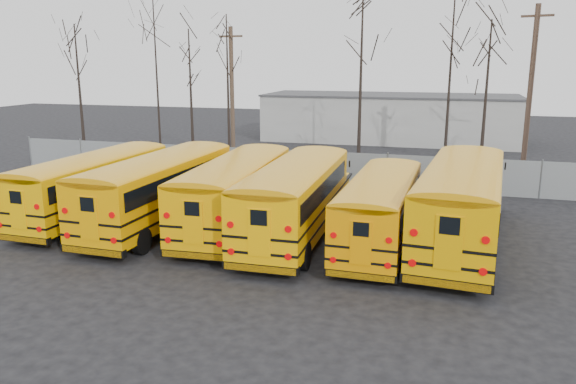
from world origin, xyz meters
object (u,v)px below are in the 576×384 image
(utility_pole_right, at_px, (530,91))
(bus_d, at_px, (297,193))
(bus_e, at_px, (381,204))
(bus_a, at_px, (96,180))
(bus_f, at_px, (462,197))
(bus_b, at_px, (162,184))
(bus_c, at_px, (237,187))
(utility_pole_left, at_px, (232,96))

(utility_pole_right, bearing_deg, bus_d, -102.64)
(bus_e, bearing_deg, bus_d, 179.02)
(bus_a, distance_m, bus_e, 13.07)
(bus_f, bearing_deg, bus_e, -161.63)
(utility_pole_right, bearing_deg, bus_b, -115.59)
(bus_b, distance_m, utility_pole_right, 22.82)
(bus_b, distance_m, bus_f, 12.58)
(bus_d, distance_m, bus_e, 3.44)
(utility_pole_right, bearing_deg, bus_c, -110.16)
(bus_c, height_order, bus_f, bus_f)
(bus_c, distance_m, bus_e, 6.27)
(bus_e, relative_size, utility_pole_left, 1.11)
(utility_pole_left, bearing_deg, bus_d, -55.11)
(bus_a, bearing_deg, utility_pole_left, 86.25)
(bus_b, height_order, bus_c, bus_b)
(bus_d, height_order, utility_pole_left, utility_pole_left)
(bus_d, bearing_deg, bus_a, 177.67)
(bus_a, bearing_deg, bus_b, -2.95)
(bus_d, bearing_deg, utility_pole_right, 55.16)
(bus_a, xyz_separation_m, bus_f, (16.08, 0.36, 0.21))
(utility_pole_left, xyz_separation_m, utility_pole_right, (18.67, 1.32, 0.55))
(bus_b, relative_size, bus_c, 1.02)
(bus_a, distance_m, bus_c, 6.83)
(bus_c, bearing_deg, utility_pole_left, 109.18)
(utility_pole_left, height_order, utility_pole_right, utility_pole_right)
(bus_a, height_order, bus_d, bus_d)
(utility_pole_right, bearing_deg, utility_pole_left, -154.74)
(bus_d, xyz_separation_m, bus_e, (3.43, -0.13, -0.19))
(bus_f, bearing_deg, utility_pole_right, 80.18)
(bus_c, bearing_deg, bus_b, -173.88)
(bus_d, xyz_separation_m, utility_pole_right, (10.32, 15.39, 3.44))
(bus_b, xyz_separation_m, bus_f, (12.56, 0.64, 0.12))
(bus_e, bearing_deg, bus_f, 14.75)
(bus_e, distance_m, utility_pole_right, 17.37)
(bus_c, bearing_deg, bus_d, -12.69)
(bus_e, height_order, utility_pole_left, utility_pole_left)
(bus_c, bearing_deg, bus_a, 179.14)
(bus_f, xyz_separation_m, utility_pole_left, (-14.79, 13.48, 2.77))
(bus_b, xyz_separation_m, utility_pole_right, (16.45, 15.44, 3.44))
(bus_d, relative_size, bus_f, 0.93)
(bus_a, bearing_deg, bus_c, 3.70)
(bus_d, bearing_deg, bus_f, 4.23)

